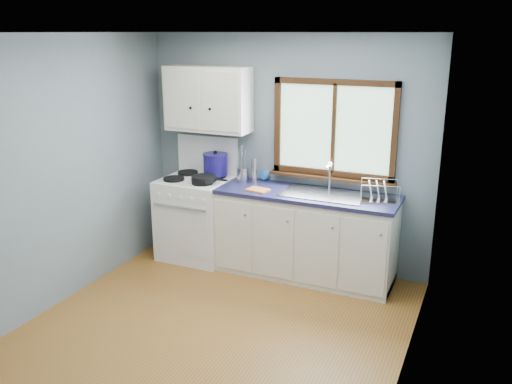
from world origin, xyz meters
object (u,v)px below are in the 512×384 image
at_px(stockpot, 215,164).
at_px(thermos, 254,171).
at_px(base_cabinets, 305,239).
at_px(skillet, 204,178).
at_px(dish_rack, 379,195).
at_px(utensil_crock, 243,174).
at_px(sink, 323,200).
at_px(gas_range, 196,215).

xyz_separation_m(stockpot, thermos, (0.48, -0.00, -0.03)).
bearing_deg(stockpot, base_cabinets, -6.57).
bearing_deg(skillet, base_cabinets, 2.24).
bearing_deg(skillet, stockpot, 86.69).
height_order(thermos, dish_rack, thermos).
height_order(base_cabinets, stockpot, stockpot).
xyz_separation_m(stockpot, utensil_crock, (0.34, -0.01, -0.08)).
height_order(sink, skillet, sink).
height_order(gas_range, sink, gas_range).
bearing_deg(sink, gas_range, -179.29).
xyz_separation_m(sink, stockpot, (-1.31, 0.13, 0.22)).
relative_size(utensil_crock, dish_rack, 0.91).
bearing_deg(dish_rack, thermos, 162.97).
xyz_separation_m(gas_range, utensil_crock, (0.52, 0.14, 0.51)).
distance_m(stockpot, dish_rack, 1.85).
distance_m(base_cabinets, stockpot, 1.32).
distance_m(gas_range, skillet, 0.55).
bearing_deg(thermos, skillet, -148.46).
distance_m(base_cabinets, sink, 0.48).
relative_size(sink, utensil_crock, 2.14).
bearing_deg(utensil_crock, skillet, -139.92).
bearing_deg(gas_range, sink, 0.71).
distance_m(sink, thermos, 0.86).
height_order(sink, stockpot, stockpot).
bearing_deg(base_cabinets, stockpot, 173.43).
height_order(sink, dish_rack, sink).
distance_m(skillet, stockpot, 0.30).
bearing_deg(gas_range, skillet, -35.95).
relative_size(base_cabinets, sink, 2.20).
height_order(base_cabinets, thermos, thermos).
height_order(utensil_crock, dish_rack, utensil_crock).
xyz_separation_m(gas_range, sink, (1.49, 0.02, 0.37)).
bearing_deg(skillet, dish_rack, 0.72).
bearing_deg(dish_rack, base_cabinets, 170.25).
relative_size(stockpot, utensil_crock, 0.76).
height_order(sink, utensil_crock, utensil_crock).
bearing_deg(dish_rack, stockpot, 163.65).
relative_size(skillet, stockpot, 1.40).
distance_m(base_cabinets, skillet, 1.26).
relative_size(gas_range, utensil_crock, 3.47).
height_order(stockpot, dish_rack, stockpot).
bearing_deg(thermos, base_cabinets, -11.06).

